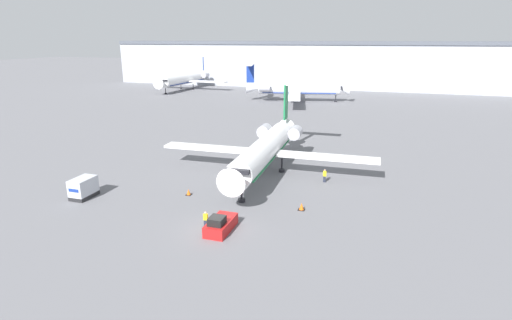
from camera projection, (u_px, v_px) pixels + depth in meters
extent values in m
plane|color=slate|center=(216.00, 232.00, 37.33)|extent=(600.00, 600.00, 0.00)
cube|color=#9EA3AD|center=(347.00, 67.00, 144.38)|extent=(180.00, 16.00, 15.28)
cube|color=#4C515B|center=(349.00, 43.00, 141.98)|extent=(180.00, 16.80, 1.20)
cylinder|color=white|center=(264.00, 149.00, 52.09)|extent=(3.75, 21.52, 3.09)
cone|color=white|center=(235.00, 179.00, 41.10)|extent=(3.16, 2.56, 3.09)
cube|color=black|center=(238.00, 171.00, 41.85)|extent=(2.64, 0.78, 0.44)
cone|color=white|center=(284.00, 130.00, 63.50)|extent=(2.88, 3.48, 2.78)
cube|color=#19723F|center=(264.00, 157.00, 52.38)|extent=(3.38, 19.37, 0.20)
cube|color=white|center=(327.00, 157.00, 51.13)|extent=(13.15, 2.68, 0.36)
cube|color=white|center=(210.00, 148.00, 55.41)|extent=(13.15, 2.68, 0.36)
cylinder|color=#ADADB7|center=(295.00, 133.00, 59.62)|extent=(1.93, 2.67, 1.85)
cylinder|color=#ADADB7|center=(265.00, 131.00, 60.88)|extent=(1.93, 2.67, 1.85)
cube|color=#19723F|center=(286.00, 102.00, 62.87)|extent=(0.31, 2.21, 5.51)
cube|color=white|center=(286.00, 84.00, 62.07)|extent=(9.97, 2.11, 0.20)
cylinder|color=black|center=(242.00, 194.00, 43.88)|extent=(0.24, 0.24, 1.91)
cylinder|color=black|center=(242.00, 200.00, 44.10)|extent=(0.80, 0.80, 0.40)
cylinder|color=black|center=(253.00, 163.00, 54.88)|extent=(0.24, 0.24, 1.91)
cylinder|color=black|center=(253.00, 168.00, 55.10)|extent=(0.80, 0.80, 0.40)
cylinder|color=black|center=(282.00, 165.00, 53.82)|extent=(0.24, 0.24, 1.91)
cylinder|color=black|center=(282.00, 170.00, 54.04)|extent=(0.80, 0.80, 0.40)
cube|color=#B21919|center=(221.00, 225.00, 37.43)|extent=(1.96, 4.08, 1.06)
cube|color=black|center=(217.00, 221.00, 36.36)|extent=(1.37, 1.47, 0.70)
cube|color=black|center=(229.00, 218.00, 39.26)|extent=(1.76, 0.30, 0.64)
cube|color=#232326|center=(84.00, 195.00, 45.37)|extent=(1.84, 3.01, 0.45)
cube|color=#B7BCC6|center=(83.00, 186.00, 45.03)|extent=(1.84, 3.01, 1.85)
cube|color=navy|center=(73.00, 191.00, 43.64)|extent=(1.29, 0.04, 0.36)
cube|color=#232838|center=(206.00, 224.00, 38.09)|extent=(0.32, 0.20, 0.78)
cube|color=yellow|center=(206.00, 217.00, 37.88)|extent=(0.40, 0.24, 0.62)
sphere|color=tan|center=(205.00, 213.00, 37.76)|extent=(0.23, 0.23, 0.23)
cube|color=#232838|center=(324.00, 179.00, 50.11)|extent=(0.32, 0.20, 0.81)
cube|color=yellow|center=(325.00, 174.00, 49.90)|extent=(0.40, 0.24, 0.64)
sphere|color=tan|center=(325.00, 170.00, 49.77)|extent=(0.24, 0.24, 0.24)
cube|color=black|center=(189.00, 195.00, 46.12)|extent=(0.64, 0.64, 0.04)
cone|color=orange|center=(189.00, 192.00, 46.01)|extent=(0.46, 0.46, 0.66)
cube|color=black|center=(301.00, 210.00, 42.09)|extent=(0.71, 0.71, 0.04)
cone|color=orange|center=(302.00, 206.00, 41.98)|extent=(0.51, 0.51, 0.74)
cylinder|color=white|center=(184.00, 79.00, 140.07)|extent=(4.74, 26.48, 3.81)
cone|color=white|center=(161.00, 83.00, 126.84)|extent=(3.92, 3.18, 3.81)
cube|color=black|center=(163.00, 80.00, 127.74)|extent=(3.26, 0.81, 0.44)
cone|color=white|center=(204.00, 75.00, 153.82)|extent=(3.58, 4.31, 3.43)
cube|color=navy|center=(184.00, 82.00, 140.43)|extent=(4.27, 23.84, 0.20)
cube|color=white|center=(208.00, 82.00, 138.67)|extent=(13.74, 3.68, 0.36)
cube|color=white|center=(165.00, 80.00, 144.34)|extent=(13.74, 3.68, 0.36)
cylinder|color=#ADADB7|center=(205.00, 75.00, 148.98)|extent=(2.10, 3.07, 2.00)
cylinder|color=#ADADB7|center=(192.00, 74.00, 150.81)|extent=(2.10, 3.07, 2.00)
cube|color=navy|center=(204.00, 63.00, 153.29)|extent=(0.32, 2.21, 5.00)
cube|color=white|center=(204.00, 57.00, 152.56)|extent=(9.06, 2.12, 0.20)
cylinder|color=black|center=(166.00, 91.00, 129.95)|extent=(0.24, 0.24, 1.97)
cylinder|color=black|center=(166.00, 93.00, 130.18)|extent=(0.80, 0.80, 0.40)
cylinder|color=black|center=(181.00, 86.00, 143.44)|extent=(0.24, 0.24, 1.97)
cylinder|color=black|center=(181.00, 88.00, 143.67)|extent=(0.80, 0.80, 0.40)
cylinder|color=black|center=(193.00, 87.00, 141.83)|extent=(0.24, 0.24, 1.97)
cylinder|color=black|center=(193.00, 89.00, 142.06)|extent=(0.80, 0.80, 0.40)
cylinder|color=silver|center=(299.00, 89.00, 113.97)|extent=(23.18, 7.84, 3.26)
cone|color=silver|center=(344.00, 89.00, 112.66)|extent=(3.21, 3.71, 3.26)
cube|color=black|center=(341.00, 87.00, 112.60)|extent=(1.24, 2.85, 0.44)
cone|color=silver|center=(253.00, 88.00, 115.34)|extent=(4.10, 3.59, 2.93)
cube|color=navy|center=(299.00, 93.00, 114.28)|extent=(20.86, 7.05, 0.20)
cube|color=silver|center=(295.00, 87.00, 123.58)|extent=(6.42, 16.56, 0.36)
cube|color=silver|center=(294.00, 96.00, 105.03)|extent=(6.42, 16.56, 0.36)
cylinder|color=#ADADB7|center=(266.00, 86.00, 117.25)|extent=(3.34, 2.57, 2.00)
cylinder|color=#ADADB7|center=(265.00, 88.00, 112.44)|extent=(3.34, 2.57, 2.00)
cube|color=navy|center=(250.00, 74.00, 114.21)|extent=(2.20, 0.68, 5.00)
cube|color=silver|center=(250.00, 65.00, 113.48)|extent=(3.58, 9.18, 0.20)
cylinder|color=black|center=(336.00, 99.00, 113.65)|extent=(0.24, 0.24, 1.96)
cylinder|color=black|center=(335.00, 101.00, 113.88)|extent=(0.80, 0.80, 0.40)
cylinder|color=black|center=(292.00, 99.00, 112.90)|extent=(0.24, 0.24, 1.96)
cylinder|color=black|center=(292.00, 102.00, 113.13)|extent=(0.80, 0.80, 0.40)
cylinder|color=black|center=(293.00, 97.00, 116.92)|extent=(0.24, 0.24, 1.96)
cylinder|color=black|center=(293.00, 99.00, 117.15)|extent=(0.80, 0.80, 0.40)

